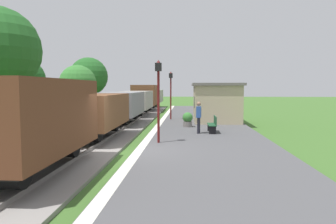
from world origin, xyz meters
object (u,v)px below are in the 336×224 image
(potted_planter, at_px, (188,119))
(tree_field_distant, at_px, (89,77))
(person_waiting, at_px, (199,116))
(station_hut, at_px, (216,102))
(lamp_post_far, at_px, (171,86))
(bench_down_platform, at_px, (203,110))
(tree_field_left, at_px, (78,84))
(tree_trackside_far, at_px, (23,80))
(lamp_post_near, at_px, (158,86))
(bench_near_hut, at_px, (213,124))
(freight_train, at_px, (129,102))

(potted_planter, xyz_separation_m, tree_field_distant, (-10.87, 14.50, 3.19))
(person_waiting, relative_size, potted_planter, 1.87)
(station_hut, distance_m, lamp_post_far, 3.65)
(person_waiting, xyz_separation_m, lamp_post_far, (-1.90, 7.49, 1.62))
(person_waiting, relative_size, lamp_post_far, 0.46)
(potted_planter, distance_m, lamp_post_far, 5.26)
(bench_down_platform, xyz_separation_m, tree_field_left, (-11.16, -0.68, 2.34))
(tree_trackside_far, height_order, tree_field_left, tree_trackside_far)
(lamp_post_near, relative_size, tree_field_left, 0.79)
(person_waiting, relative_size, tree_field_left, 0.36)
(bench_near_hut, height_order, potted_planter, potted_planter)
(station_hut, xyz_separation_m, person_waiting, (-1.49, -6.78, -0.47))
(lamp_post_far, relative_size, tree_field_distant, 0.62)
(bench_near_hut, relative_size, tree_field_left, 0.32)
(bench_down_platform, distance_m, person_waiting, 11.40)
(lamp_post_near, distance_m, lamp_post_far, 10.46)
(lamp_post_near, bearing_deg, bench_near_hut, 51.23)
(lamp_post_far, bearing_deg, bench_down_platform, 55.08)
(freight_train, relative_size, bench_down_platform, 26.13)
(tree_field_left, bearing_deg, lamp_post_far, -20.69)
(bench_near_hut, xyz_separation_m, tree_field_distant, (-12.26, 16.94, 3.19))
(bench_down_platform, height_order, potted_planter, potted_planter)
(person_waiting, xyz_separation_m, tree_trackside_far, (-12.37, 5.06, 2.09))
(bench_down_platform, distance_m, lamp_post_near, 14.73)
(lamp_post_near, relative_size, tree_trackside_far, 0.77)
(tree_field_distant, bearing_deg, person_waiting, -56.53)
(potted_planter, height_order, tree_trackside_far, tree_trackside_far)
(station_hut, height_order, bench_near_hut, station_hut)
(potted_planter, bearing_deg, bench_near_hut, -60.30)
(freight_train, bearing_deg, tree_field_left, 154.70)
(lamp_post_near, distance_m, tree_field_distant, 22.47)
(lamp_post_far, xyz_separation_m, tree_field_distant, (-9.56, 9.85, 1.11))
(bench_near_hut, xyz_separation_m, tree_field_left, (-11.16, 10.29, 2.34))
(bench_near_hut, height_order, tree_trackside_far, tree_trackside_far)
(bench_down_platform, bearing_deg, lamp_post_far, -124.92)
(freight_train, xyz_separation_m, potted_planter, (4.72, -5.46, -0.78))
(lamp_post_far, bearing_deg, lamp_post_near, -90.00)
(person_waiting, relative_size, tree_field_distant, 0.29)
(station_hut, xyz_separation_m, tree_field_left, (-11.84, 3.90, 1.41))
(bench_near_hut, bearing_deg, lamp_post_near, -128.77)
(freight_train, relative_size, tree_field_distant, 6.53)
(station_hut, relative_size, potted_planter, 6.33)
(freight_train, height_order, bench_down_platform, freight_train)
(person_waiting, height_order, potted_planter, person_waiting)
(lamp_post_near, bearing_deg, tree_field_distant, 115.21)
(bench_near_hut, height_order, tree_field_left, tree_field_left)
(freight_train, relative_size, person_waiting, 22.92)
(bench_near_hut, bearing_deg, freight_train, 127.73)
(freight_train, bearing_deg, lamp_post_near, -73.16)
(freight_train, height_order, bench_near_hut, freight_train)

